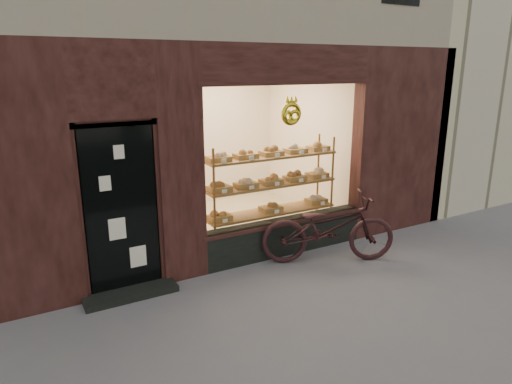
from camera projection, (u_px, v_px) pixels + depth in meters
ground at (354, 325)px, 5.11m from camera, size 90.00×90.00×0.00m
neighbor_right at (490, 5)px, 13.08m from camera, size 12.00×7.00×9.00m
display_shelf at (271, 191)px, 7.22m from camera, size 2.20×0.45×1.70m
bicycle at (328, 228)px, 6.66m from camera, size 2.07×1.44×1.03m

